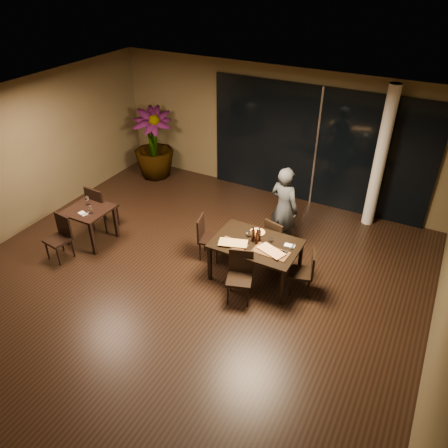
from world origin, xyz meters
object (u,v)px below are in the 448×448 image
(bottle_b, at_px, (257,236))
(bottle_c, at_px, (259,234))
(side_table, at_px, (89,215))
(chair_side_far, at_px, (100,206))
(chair_side_near, at_px, (60,235))
(bottle_a, at_px, (253,234))
(chair_main_far, at_px, (276,238))
(main_table, at_px, (256,246))
(diner, at_px, (284,208))
(chair_main_right, at_px, (306,270))
(chair_main_left, at_px, (206,235))
(chair_main_near, at_px, (240,273))
(potted_plant, at_px, (153,144))

(bottle_b, height_order, bottle_c, bottle_b)
(side_table, height_order, bottle_b, bottle_b)
(chair_side_far, bearing_deg, bottle_c, -175.11)
(chair_side_near, height_order, bottle_c, bottle_c)
(bottle_a, height_order, bottle_c, bottle_a)
(bottle_b, xyz_separation_m, bottle_c, (-0.00, 0.09, -0.00))
(bottle_b, bearing_deg, chair_main_far, 80.65)
(main_table, distance_m, diner, 1.19)
(chair_side_far, relative_size, bottle_c, 3.50)
(chair_main_right, xyz_separation_m, bottle_b, (-0.91, -0.04, 0.43))
(main_table, bearing_deg, bottle_c, 84.06)
(chair_side_far, bearing_deg, main_table, -176.50)
(bottle_a, bearing_deg, chair_side_far, -178.79)
(main_table, height_order, chair_main_left, chair_main_left)
(chair_main_near, height_order, bottle_c, bottle_c)
(side_table, bearing_deg, chair_main_left, 15.10)
(bottle_b, distance_m, bottle_c, 0.09)
(chair_main_far, xyz_separation_m, potted_plant, (-4.14, 1.89, 0.40))
(chair_main_far, height_order, chair_main_left, chair_main_far)
(main_table, height_order, bottle_a, bottle_a)
(chair_main_right, relative_size, chair_side_far, 0.84)
(side_table, relative_size, diner, 0.47)
(chair_main_left, relative_size, diner, 0.51)
(diner, bearing_deg, chair_side_far, 34.45)
(chair_main_left, bearing_deg, chair_side_far, 79.58)
(chair_main_left, distance_m, chair_side_far, 2.46)
(side_table, distance_m, chair_main_far, 3.71)
(main_table, bearing_deg, bottle_b, -28.46)
(chair_main_left, relative_size, chair_main_right, 1.05)
(chair_main_far, bearing_deg, bottle_a, 88.61)
(chair_main_left, bearing_deg, side_table, 90.61)
(bottle_a, bearing_deg, chair_main_left, 174.23)
(diner, bearing_deg, chair_main_far, 114.10)
(main_table, bearing_deg, chair_side_near, -161.73)
(chair_side_near, bearing_deg, side_table, 85.80)
(side_table, bearing_deg, main_table, 8.37)
(chair_side_far, xyz_separation_m, bottle_b, (3.55, 0.04, 0.34))
(side_table, height_order, chair_main_near, chair_main_near)
(main_table, xyz_separation_m, bottle_a, (-0.08, 0.02, 0.23))
(chair_main_right, height_order, bottle_b, bottle_b)
(side_table, xyz_separation_m, bottle_a, (3.32, 0.52, 0.28))
(main_table, bearing_deg, side_table, -171.63)
(main_table, bearing_deg, diner, 87.85)
(potted_plant, relative_size, bottle_b, 6.12)
(chair_side_far, relative_size, chair_side_near, 1.12)
(chair_side_far, xyz_separation_m, chair_side_near, (0.01, -1.12, -0.06))
(chair_main_far, height_order, bottle_b, bottle_b)
(bottle_c, bearing_deg, chair_side_near, -160.53)
(chair_side_near, bearing_deg, bottle_a, 26.24)
(chair_main_near, xyz_separation_m, potted_plant, (-4.00, 3.14, 0.39))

